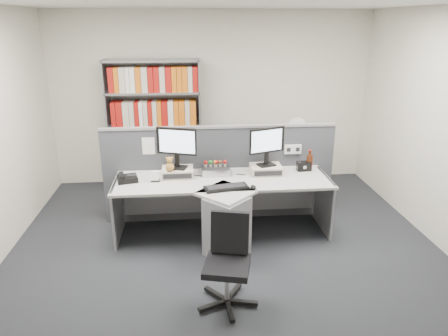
{
  "coord_description": "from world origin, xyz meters",
  "views": [
    {
      "loc": [
        -0.41,
        -3.86,
        2.51
      ],
      "look_at": [
        0.0,
        0.65,
        0.92
      ],
      "focal_mm": 33.41,
      "sensor_mm": 36.0,
      "label": 1
    }
  ],
  "objects": [
    {
      "name": "desk_fan",
      "position": [
        1.2,
        1.99,
        1.01
      ],
      "size": [
        0.29,
        0.17,
        0.49
      ],
      "color": "white",
      "rests_on": "filing_cabinet"
    },
    {
      "name": "monitor_riser_right",
      "position": [
        0.56,
        0.98,
        0.77
      ],
      "size": [
        0.38,
        0.31,
        0.1
      ],
      "color": "beige",
      "rests_on": "desk"
    },
    {
      "name": "partition",
      "position": [
        0.0,
        1.25,
        0.65
      ],
      "size": [
        3.0,
        0.08,
        1.27
      ],
      "color": "#41434A",
      "rests_on": "ground"
    },
    {
      "name": "monitor_right",
      "position": [
        0.56,
        0.98,
        1.11
      ],
      "size": [
        0.45,
        0.21,
        0.48
      ],
      "color": "black",
      "rests_on": "monitor_riser_right"
    },
    {
      "name": "monitor_left",
      "position": [
        -0.54,
        0.98,
        1.12
      ],
      "size": [
        0.48,
        0.22,
        0.5
      ],
      "color": "black",
      "rests_on": "monitor_riser_left"
    },
    {
      "name": "ground",
      "position": [
        0.0,
        0.0,
        0.0
      ],
      "size": [
        5.5,
        5.5,
        0.0
      ],
      "primitive_type": "plane",
      "color": "#292C31",
      "rests_on": "ground"
    },
    {
      "name": "filing_cabinet",
      "position": [
        1.2,
        1.99,
        0.35
      ],
      "size": [
        0.45,
        0.61,
        0.7
      ],
      "color": "gray",
      "rests_on": "ground"
    },
    {
      "name": "plush_toy",
      "position": [
        -0.63,
        0.88,
        0.9
      ],
      "size": [
        0.1,
        0.1,
        0.18
      ],
      "color": "#AA7838",
      "rests_on": "monitor_riser_left"
    },
    {
      "name": "room_shell",
      "position": [
        0.0,
        0.0,
        1.79
      ],
      "size": [
        5.04,
        5.54,
        2.72
      ],
      "color": "silver",
      "rests_on": "ground"
    },
    {
      "name": "desk_phone",
      "position": [
        -1.14,
        0.85,
        0.76
      ],
      "size": [
        0.27,
        0.26,
        0.1
      ],
      "color": "black",
      "rests_on": "desk"
    },
    {
      "name": "desk_calendar",
      "position": [
        -0.81,
        0.82,
        0.77
      ],
      "size": [
        0.1,
        0.08,
        0.13
      ],
      "color": "black",
      "rests_on": "desk"
    },
    {
      "name": "mouse",
      "position": [
        0.32,
        0.48,
        0.74
      ],
      "size": [
        0.06,
        0.1,
        0.04
      ],
      "primitive_type": "ellipsoid",
      "color": "black",
      "rests_on": "desk"
    },
    {
      "name": "keyboard",
      "position": [
        0.01,
        0.51,
        0.74
      ],
      "size": [
        0.52,
        0.28,
        0.03
      ],
      "color": "black",
      "rests_on": "desk"
    },
    {
      "name": "monitor_riser_left",
      "position": [
        -0.54,
        0.98,
        0.77
      ],
      "size": [
        0.38,
        0.31,
        0.1
      ],
      "color": "beige",
      "rests_on": "desk"
    },
    {
      "name": "shelving_unit",
      "position": [
        -0.9,
        2.44,
        0.98
      ],
      "size": [
        1.41,
        0.4,
        2.0
      ],
      "color": "gray",
      "rests_on": "ground"
    },
    {
      "name": "office_chair",
      "position": [
        -0.07,
        -0.54,
        0.46
      ],
      "size": [
        0.57,
        0.56,
        0.85
      ],
      "color": "silver",
      "rests_on": "ground"
    },
    {
      "name": "desk",
      "position": [
        0.0,
        0.6,
        0.46
      ],
      "size": [
        2.6,
        1.2,
        0.72
      ],
      "color": "#B5B5AF",
      "rests_on": "ground"
    },
    {
      "name": "speaker",
      "position": [
        1.06,
        1.03,
        0.78
      ],
      "size": [
        0.18,
        0.1,
        0.12
      ],
      "primitive_type": "cube",
      "color": "black",
      "rests_on": "desk"
    },
    {
      "name": "figurines",
      "position": [
        -0.07,
        1.02,
        0.86
      ],
      "size": [
        0.29,
        0.05,
        0.09
      ],
      "color": "beige",
      "rests_on": "desktop_pc"
    },
    {
      "name": "cola_bottle",
      "position": [
        1.13,
        1.04,
        0.82
      ],
      "size": [
        0.08,
        0.08,
        0.27
      ],
      "color": "#3F190A",
      "rests_on": "desk"
    },
    {
      "name": "desktop_pc",
      "position": [
        -0.07,
        1.04,
        0.76
      ],
      "size": [
        0.34,
        0.3,
        0.09
      ],
      "color": "black",
      "rests_on": "desk"
    }
  ]
}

